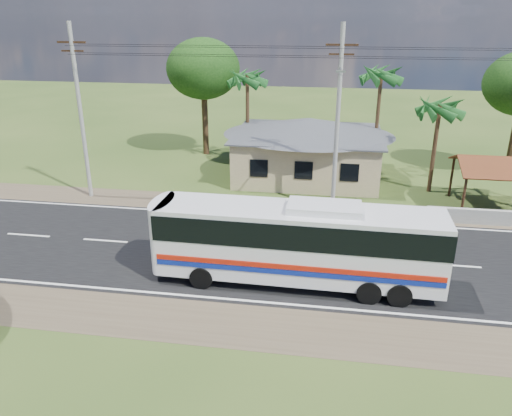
{
  "coord_description": "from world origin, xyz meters",
  "views": [
    {
      "loc": [
        2.85,
        -22.74,
        11.55
      ],
      "look_at": [
        -0.93,
        1.0,
        2.02
      ],
      "focal_mm": 35.0,
      "sensor_mm": 36.0,
      "label": 1
    }
  ],
  "objects": [
    {
      "name": "palm_far",
      "position": [
        -4.0,
        16.0,
        6.68
      ],
      "size": [
        2.8,
        2.8,
        7.7
      ],
      "color": "#47301E",
      "rests_on": "ground"
    },
    {
      "name": "road",
      "position": [
        0.0,
        0.0,
        0.01
      ],
      "size": [
        120.0,
        16.0,
        0.03
      ],
      "color": "black",
      "rests_on": "ground"
    },
    {
      "name": "motorcycle",
      "position": [
        3.81,
        5.99,
        0.51
      ],
      "size": [
        2.06,
        1.1,
        1.03
      ],
      "primitive_type": "imported",
      "rotation": [
        0.0,
        0.0,
        1.35
      ],
      "color": "black",
      "rests_on": "ground"
    },
    {
      "name": "coach_bus",
      "position": [
        1.59,
        -2.78,
        2.23
      ],
      "size": [
        12.61,
        2.9,
        3.9
      ],
      "rotation": [
        0.0,
        0.0,
        -0.01
      ],
      "color": "silver",
      "rests_on": "ground"
    },
    {
      "name": "utility_poles",
      "position": [
        2.67,
        6.49,
        5.77
      ],
      "size": [
        32.8,
        2.22,
        11.0
      ],
      "color": "#9E9E99",
      "rests_on": "ground"
    },
    {
      "name": "ground",
      "position": [
        0.0,
        0.0,
        0.0
      ],
      "size": [
        120.0,
        120.0,
        0.0
      ],
      "primitive_type": "plane",
      "color": "#2A4217",
      "rests_on": "ground"
    },
    {
      "name": "concrete_barrier",
      "position": [
        12.0,
        5.6,
        0.45
      ],
      "size": [
        7.0,
        0.3,
        0.9
      ],
      "primitive_type": "cube",
      "color": "#9E9E99",
      "rests_on": "ground"
    },
    {
      "name": "palm_near",
      "position": [
        9.5,
        11.0,
        5.71
      ],
      "size": [
        2.8,
        2.8,
        6.7
      ],
      "color": "#47301E",
      "rests_on": "ground"
    },
    {
      "name": "house",
      "position": [
        1.0,
        13.0,
        2.64
      ],
      "size": [
        12.4,
        10.0,
        5.0
      ],
      "color": "#C8B485",
      "rests_on": "ground"
    },
    {
      "name": "tree_behind_house",
      "position": [
        -8.0,
        18.0,
        7.12
      ],
      "size": [
        6.0,
        6.0,
        9.61
      ],
      "color": "#47301E",
      "rests_on": "ground"
    },
    {
      "name": "waiting_shed",
      "position": [
        13.0,
        8.5,
        2.73
      ],
      "size": [
        5.2,
        4.48,
        3.35
      ],
      "color": "#372414",
      "rests_on": "ground"
    },
    {
      "name": "palm_mid",
      "position": [
        6.0,
        15.5,
        7.16
      ],
      "size": [
        2.8,
        2.8,
        8.2
      ],
      "color": "#47301E",
      "rests_on": "ground"
    }
  ]
}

